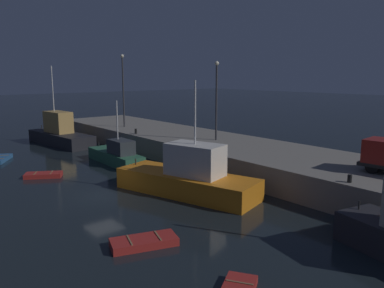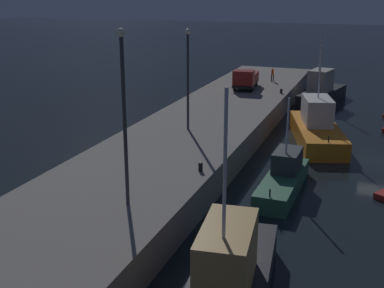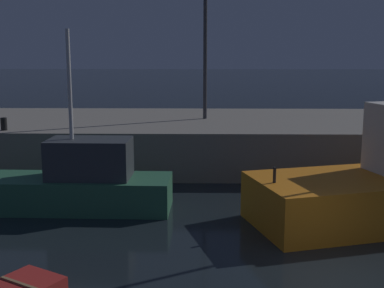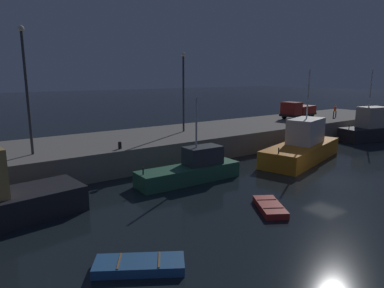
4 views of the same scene
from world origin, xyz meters
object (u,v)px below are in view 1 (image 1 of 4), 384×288
Objects in this scene: fishing_boat_orange at (117,155)px; bollard_central at (136,131)px; lamp_post_east at (216,95)px; rowboat_white_mid at (43,175)px; dinghy_red_small at (0,159)px; fishing_boat_white at (189,177)px; lamp_post_west at (123,86)px; dinghy_orange_near at (144,242)px; bollard_west at (350,179)px; fishing_trawler_red at (60,134)px.

bollard_central is at bearing 129.84° from fishing_boat_orange.
lamp_post_east is at bearing 25.25° from bollard_central.
fishing_boat_orange is 7.57m from rowboat_white_mid.
lamp_post_east is (4.68, 16.43, 6.70)m from rowboat_white_mid.
dinghy_red_small is at bearing -172.08° from rowboat_white_mid.
fishing_boat_white reaches higher than dinghy_red_small.
lamp_post_west is (-1.10, 15.47, 7.31)m from dinghy_red_small.
lamp_post_east is (-12.63, 16.99, 6.68)m from dinghy_orange_near.
fishing_trawler_red is at bearing -172.67° from bollard_west.
lamp_post_east is 10.93m from bollard_central.
dinghy_red_small is 17.14m from lamp_post_west.
lamp_post_west is at bearing 57.05° from fishing_trawler_red.
rowboat_white_mid is 25.00m from bollard_west.
rowboat_white_mid is 0.36× the size of lamp_post_west.
fishing_trawler_red is 3.14× the size of dinghy_orange_near.
dinghy_orange_near is (5.37, -7.40, -1.11)m from fishing_boat_white.
rowboat_white_mid is 5.88× the size of bollard_central.
dinghy_red_small is at bearing -178.41° from dinghy_orange_near.
lamp_post_west reaches higher than fishing_trawler_red.
bollard_west reaches higher than rowboat_white_mid.
fishing_trawler_red is 22.41m from lamp_post_east.
fishing_boat_white is (26.94, -0.40, -0.06)m from fishing_trawler_red.
fishing_boat_orange is 2.13× the size of dinghy_red_small.
fishing_trawler_red is 1.27× the size of lamp_post_west.
rowboat_white_mid is at bearing 7.92° from dinghy_red_small.
dinghy_red_small is (-8.93, -8.82, -0.71)m from fishing_boat_orange.
dinghy_orange_near reaches higher than rowboat_white_mid.
rowboat_white_mid is 0.41× the size of lamp_post_east.
lamp_post_east is (-7.26, 9.60, 5.57)m from fishing_boat_white.
lamp_post_west is at bearing 152.10° from dinghy_orange_near.
dinghy_orange_near is at bearing -13.57° from fishing_trawler_red.
bollard_central reaches higher than dinghy_red_small.
lamp_post_east is 18.28m from bollard_west.
lamp_post_east is (5.15, 8.91, 5.98)m from fishing_boat_orange.
dinghy_red_small is 34.02m from bollard_west.
lamp_post_west reaches higher than bollard_west.
fishing_trawler_red is 26.94m from fishing_boat_white.
lamp_post_west is at bearing -171.51° from lamp_post_east.
fishing_boat_white is at bearing 29.76° from rowboat_white_mid.
dinghy_orange_near is 6.60× the size of bollard_central.
fishing_boat_orange is at bearing -168.70° from bollard_west.
bollard_west is at bearing -14.56° from lamp_post_east.
lamp_post_west is 8.21m from bollard_central.
fishing_boat_orange is at bearing 93.59° from rowboat_white_mid.
fishing_trawler_red is 1.41× the size of fishing_boat_orange.
fishing_boat_white is 1.45× the size of lamp_post_east.
lamp_post_west reaches higher than fishing_boat_orange.
rowboat_white_mid is (0.47, -7.52, -0.72)m from fishing_boat_orange.
bollard_west is at bearing -3.87° from lamp_post_west.
fishing_boat_white reaches higher than rowboat_white_mid.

